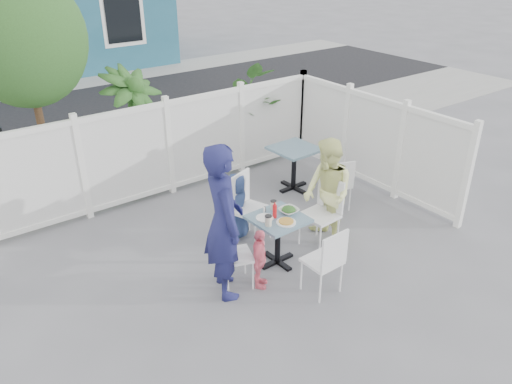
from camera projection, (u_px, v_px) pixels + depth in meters
ground at (250, 258)px, 6.81m from camera, size 80.00×80.00×0.00m
near_sidewalk at (133, 166)px, 9.52m from camera, size 24.00×2.60×0.01m
street at (70, 116)px, 12.17m from camera, size 24.00×5.00×0.01m
far_sidewalk at (35, 89)px, 14.38m from camera, size 24.00×1.60×0.01m
fence_back at (169, 149)px, 8.22m from camera, size 5.86×0.08×1.60m
fence_right at (372, 143)px, 8.47m from camera, size 0.08×3.66×1.60m
tree at (24, 40)px, 7.14m from camera, size 1.80×1.62×3.59m
potted_shrub_a at (133, 128)px, 8.46m from camera, size 1.50×1.50×2.03m
potted_shrub_b at (240, 115)px, 9.60m from camera, size 1.70×1.84×1.69m
main_table at (278, 228)px, 6.47m from camera, size 0.67×0.67×0.69m
spare_table at (294, 157)px, 8.43m from camera, size 0.75×0.75×0.76m
chair_left at (230, 251)px, 6.05m from camera, size 0.48×0.49×0.86m
chair_right at (324, 207)px, 6.87m from camera, size 0.47×0.48×1.00m
chair_back at (247, 203)px, 6.99m from camera, size 0.58×0.57×1.01m
chair_near at (327, 258)px, 5.89m from camera, size 0.42×0.40×0.90m
chair_spare at (339, 181)px, 7.78m from camera, size 0.50×0.49×0.87m
man at (224, 222)px, 5.76m from camera, size 0.66×0.82×1.94m
woman at (327, 194)px, 6.82m from camera, size 0.78×0.89×1.55m
boy at (237, 206)px, 7.09m from camera, size 0.57×0.48×0.99m
toddler at (259, 259)px, 6.08m from camera, size 0.47×0.47×0.80m
plate_main at (286, 222)px, 6.28m from camera, size 0.25×0.25×0.02m
plate_side at (265, 218)px, 6.37m from camera, size 0.23×0.23×0.02m
salad_bowl at (289, 211)px, 6.50m from camera, size 0.25×0.25×0.06m
coffee_cup_a at (268, 221)px, 6.19m from camera, size 0.09×0.09×0.13m
coffee_cup_b at (273, 205)px, 6.57m from camera, size 0.08×0.08×0.12m
ketchup_bottle at (275, 211)px, 6.36m from camera, size 0.06×0.06×0.18m
salt_shaker at (264, 210)px, 6.51m from camera, size 0.03×0.03×0.07m
pepper_shaker at (265, 209)px, 6.53m from camera, size 0.03×0.03×0.07m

